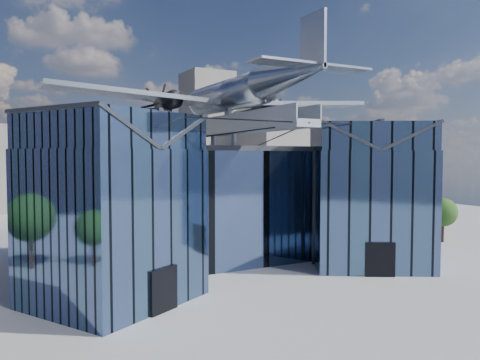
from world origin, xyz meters
name	(u,v)px	position (x,y,z in m)	size (l,w,h in m)	color
ground_plane	(252,277)	(0.00, 0.00, 0.00)	(120.00, 120.00, 0.00)	gray
museum	(219,197)	(0.00, 5.82, 5.54)	(32.88, 24.50, 17.60)	#3E567E
bg_towers	(115,150)	(1.45, 50.49, 10.01)	(77.00, 24.50, 26.00)	slate
tree_plaza_e	(443,212)	(24.62, 2.91, 3.15)	(3.34, 3.34, 4.65)	#331D14
tree_side_e	(402,213)	(20.12, 4.25, 3.15)	(3.22, 3.22, 4.65)	#331D14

